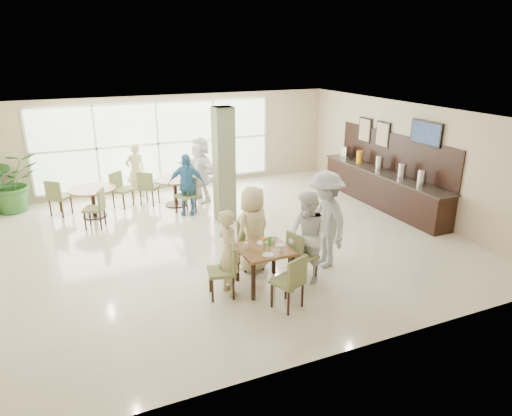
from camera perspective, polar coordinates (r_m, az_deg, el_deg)
name	(u,v)px	position (r m, az deg, el deg)	size (l,w,h in m)	color
ground	(227,239)	(10.38, -3.68, -3.86)	(10.00, 10.00, 0.00)	beige
room_shell	(225,166)	(9.83, -3.89, 5.30)	(10.00, 10.00, 10.00)	white
window_bank	(158,144)	(13.97, -12.13, 7.87)	(7.00, 0.04, 7.00)	silver
column	(224,165)	(11.13, -4.03, 5.36)	(0.45, 0.45, 2.80)	#6A714F
main_table	(264,253)	(8.12, 1.03, -5.68)	(0.88, 0.88, 0.75)	brown
round_table_left	(92,195)	(12.25, -19.76, 1.59)	(1.16, 1.16, 0.75)	brown
round_table_right	(175,185)	(12.59, -10.08, 2.88)	(1.11, 1.11, 0.75)	brown
chairs_main_table	(266,262)	(8.19, 1.21, -6.82)	(2.11, 2.11, 0.95)	#5C693A
chairs_table_left	(92,198)	(12.32, -19.76, 1.15)	(2.20, 1.89, 0.95)	#5C693A
chairs_table_right	(178,188)	(12.67, -9.79, 2.53)	(1.98, 1.82, 0.95)	#5C693A
tabletop_clutter	(267,244)	(8.09, 1.43, -4.54)	(0.74, 0.71, 0.21)	white
buffet_counter	(383,186)	(12.85, 15.54, 2.69)	(0.64, 4.70, 1.95)	black
wall_tv	(426,133)	(11.85, 20.50, 8.76)	(0.06, 1.00, 0.58)	black
framed_art_a	(383,135)	(13.08, 15.56, 8.84)	(0.05, 0.55, 0.70)	black
framed_art_b	(365,130)	(13.70, 13.46, 9.46)	(0.05, 0.55, 0.70)	black
potted_plant	(11,182)	(13.49, -28.31, 2.88)	(1.42, 1.42, 1.58)	#31692A
teen_left	(229,252)	(7.86, -3.41, -5.57)	(0.57, 0.37, 1.55)	#CCBC88
teen_far	(253,229)	(8.67, -0.38, -2.64)	(0.82, 0.45, 1.68)	#CCBC88
teen_right	(308,238)	(8.31, 6.49, -3.70)	(0.83, 0.64, 1.70)	white
teen_standing	(325,219)	(8.91, 8.65, -1.42)	(1.24, 0.71, 1.92)	#A7A6A9
adult_a	(186,184)	(11.79, -8.69, 2.94)	(0.93, 0.53, 1.59)	teal
adult_b	(200,169)	(12.79, -7.00, 4.83)	(1.68, 0.72, 1.81)	white
adult_standing	(136,171)	(13.39, -14.81, 4.51)	(0.58, 0.38, 1.60)	#CCBC88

